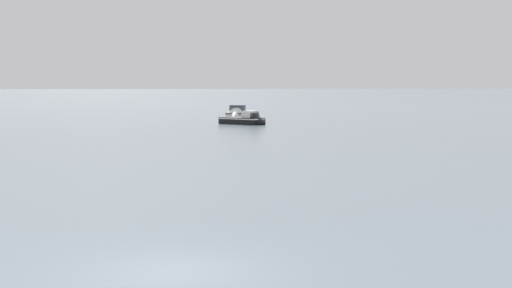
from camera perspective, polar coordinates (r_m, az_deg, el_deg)
name	(u,v)px	position (r m, az deg, el deg)	size (l,w,h in m)	color
ground_plane	(178,271)	(20.19, -5.51, -8.82)	(800.00, 800.00, 0.00)	slate
motorboat_moored_1	(248,121)	(85.17, -0.55, 1.59)	(5.37, 5.32, 2.14)	black
motorboat_moored_7	(238,116)	(98.01, -1.26, 2.00)	(4.03, 6.82, 2.45)	white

